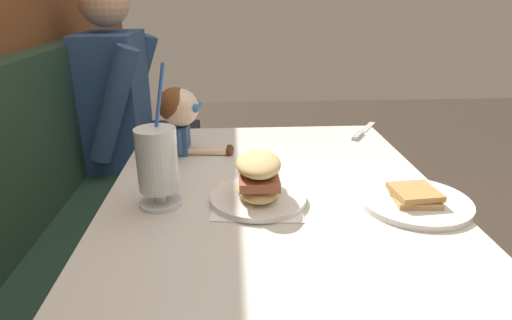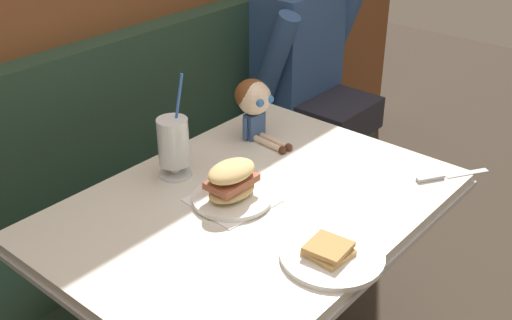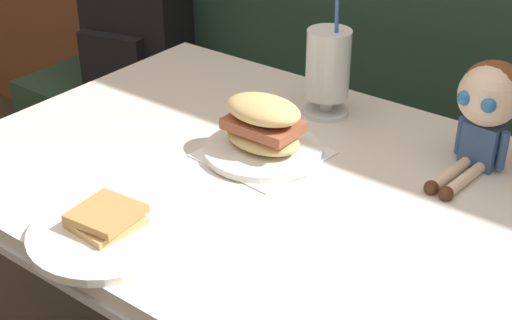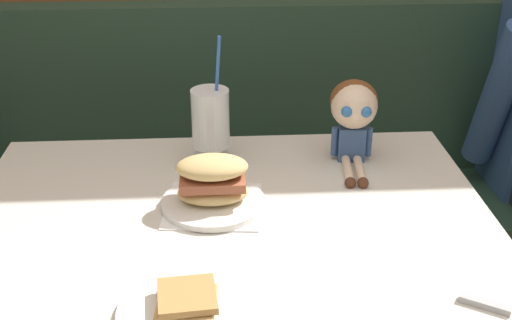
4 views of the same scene
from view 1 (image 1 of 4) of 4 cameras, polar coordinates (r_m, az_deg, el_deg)
diner_table at (r=1.13m, az=2.48°, el=-13.63°), size 1.11×0.81×0.74m
toast_plate at (r=1.04m, az=20.21°, el=-4.99°), size 0.25×0.25×0.04m
milkshake_glass at (r=0.97m, az=-12.87°, el=-0.34°), size 0.10×0.10×0.31m
sandwich_plate at (r=0.98m, az=0.30°, el=-3.07°), size 0.22×0.22×0.12m
butter_knife at (r=1.51m, az=13.64°, el=3.49°), size 0.21×0.14×0.01m
seated_doll at (r=1.27m, az=-9.99°, el=6.37°), size 0.12×0.22×0.20m
diner_patron at (r=2.05m, az=-16.96°, el=7.79°), size 0.55×0.48×0.81m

